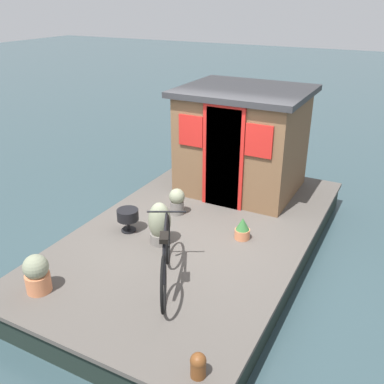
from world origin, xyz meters
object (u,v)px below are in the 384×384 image
Objects in this scene: charcoal_grill at (128,216)px; houseboat_cabin at (242,140)px; potted_plant_ivy at (160,224)px; potted_plant_fern at (242,229)px; potted_plant_thyme at (37,274)px; mooring_bollard at (198,365)px; bicycle at (166,257)px; potted_plant_mint at (177,201)px.

houseboat_cabin is at bearing -21.58° from charcoal_grill.
houseboat_cabin is at bearing -7.12° from potted_plant_ivy.
potted_plant_ivy reaches higher than potted_plant_fern.
potted_plant_thyme is at bearing 143.26° from potted_plant_fern.
houseboat_cabin is at bearing 16.86° from mooring_bollard.
potted_plant_ivy is at bearing -96.88° from charcoal_grill.
potted_plant_fern is 2.65m from mooring_bollard.
potted_plant_mint is (1.71, 0.81, -0.14)m from bicycle.
potted_plant_mint is 1.24× the size of charcoal_grill.
potted_plant_mint is at bearing 14.50° from potted_plant_ivy.
charcoal_grill reaches higher than potted_plant_fern.
potted_plant_mint reaches higher than potted_plant_fern.
potted_plant_fern is at bearing -157.18° from houseboat_cabin.
potted_plant_mint is (2.57, -0.48, -0.01)m from potted_plant_thyme.
mooring_bollard is at bearing -137.77° from bicycle.
bicycle is 0.98m from potted_plant_ivy.
bicycle is at bearing -143.99° from potted_plant_ivy.
potted_plant_ivy is 1.29× the size of potted_plant_thyme.
bicycle is 1.54m from potted_plant_fern.
houseboat_cabin is 4.21m from potted_plant_thyme.
bicycle is 1.90m from potted_plant_mint.
charcoal_grill is (0.86, 1.19, -0.11)m from bicycle.
potted_plant_mint is 1.65× the size of mooring_bollard.
potted_plant_ivy is at bearing -23.52° from potted_plant_thyme.
potted_plant_thyme reaches higher than potted_plant_mint.
houseboat_cabin is 8.13× the size of mooring_bollard.
mooring_bollard is (-4.29, -1.30, -0.80)m from houseboat_cabin.
bicycle reaches higher than potted_plant_thyme.
potted_plant_fern is 0.94× the size of charcoal_grill.
potted_plant_thyme is (-0.86, 1.29, -0.12)m from bicycle.
potted_plant_thyme reaches higher than mooring_bollard.
potted_plant_fern is (1.46, -0.44, -0.21)m from bicycle.
houseboat_cabin is 4.55m from mooring_bollard.
bicycle is 4.38× the size of potted_plant_fern.
potted_plant_thyme is at bearing 176.48° from charcoal_grill.
potted_plant_thyme is at bearing 83.54° from mooring_bollard.
houseboat_cabin is at bearing 5.00° from bicycle.
charcoal_grill is at bearing -3.52° from potted_plant_thyme.
potted_plant_thyme is at bearing 165.84° from houseboat_cabin.
charcoal_grill is at bearing 156.15° from potted_plant_mint.
potted_plant_mint is (-1.45, 0.53, -0.70)m from houseboat_cabin.
bicycle is at bearing -56.21° from potted_plant_thyme.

